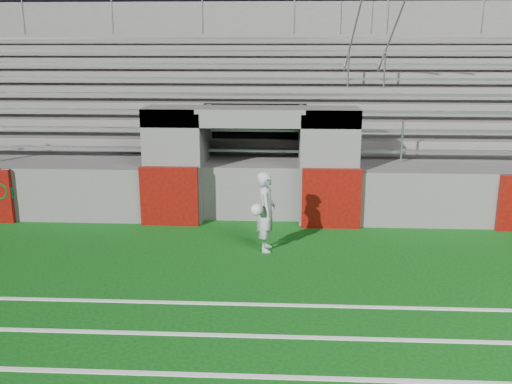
{
  "coord_description": "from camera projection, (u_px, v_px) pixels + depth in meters",
  "views": [
    {
      "loc": [
        0.79,
        -9.21,
        3.99
      ],
      "look_at": [
        0.2,
        1.8,
        1.1
      ],
      "focal_mm": 40.0,
      "sensor_mm": 36.0,
      "label": 1
    }
  ],
  "objects": [
    {
      "name": "ground",
      "position": [
        239.0,
        279.0,
        9.95
      ],
      "size": [
        90.0,
        90.0,
        0.0
      ],
      "primitive_type": "plane",
      "color": "#0B470F",
      "rests_on": "ground"
    },
    {
      "name": "stadium_structure",
      "position": [
        260.0,
        128.0,
        17.26
      ],
      "size": [
        26.0,
        8.48,
        5.42
      ],
      "color": "#565452",
      "rests_on": "ground"
    },
    {
      "name": "goalkeeper_with_ball",
      "position": [
        266.0,
        211.0,
        11.13
      ],
      "size": [
        0.49,
        0.71,
        1.59
      ],
      "color": "#A7ABB1",
      "rests_on": "ground"
    },
    {
      "name": "hose_coil",
      "position": [
        1.0,
        193.0,
        12.89
      ],
      "size": [
        0.6,
        0.15,
        0.6
      ],
      "color": "#0C3F1C",
      "rests_on": "ground"
    }
  ]
}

